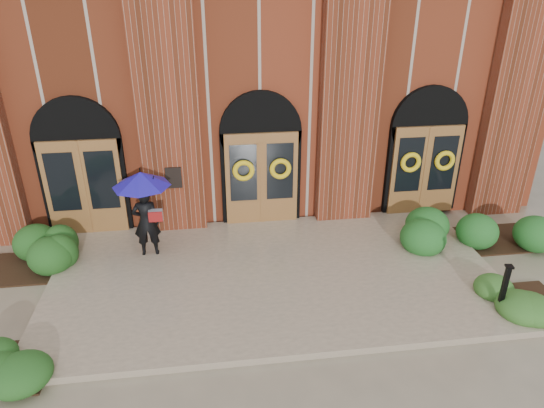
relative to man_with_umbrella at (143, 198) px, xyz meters
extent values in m
plane|color=gray|center=(2.88, -1.39, -1.63)|extent=(90.00, 90.00, 0.00)
cube|color=tan|center=(2.88, -1.24, -1.56)|extent=(10.00, 5.30, 0.15)
cube|color=maroon|center=(2.88, 7.51, 1.87)|extent=(16.00, 12.00, 7.00)
cube|color=black|center=(0.63, 1.08, 0.02)|extent=(0.40, 0.05, 0.55)
cube|color=maroon|center=(0.63, 1.34, 1.87)|extent=(1.50, 0.45, 7.00)
cube|color=maroon|center=(5.13, 1.34, 1.87)|extent=(1.50, 0.45, 7.00)
cube|color=maroon|center=(9.63, 1.34, 1.87)|extent=(1.50, 0.45, 7.00)
cube|color=olive|center=(-1.62, 1.32, -0.23)|extent=(1.90, 0.10, 2.50)
cylinder|color=black|center=(-1.62, 1.46, 1.02)|extent=(2.10, 0.22, 2.10)
cube|color=olive|center=(2.88, 1.32, -0.23)|extent=(1.90, 0.10, 2.50)
cylinder|color=black|center=(2.88, 1.46, 1.02)|extent=(2.10, 0.22, 2.10)
cube|color=olive|center=(7.38, 1.32, -0.23)|extent=(1.90, 0.10, 2.50)
cylinder|color=black|center=(7.38, 1.46, 1.02)|extent=(2.10, 0.22, 2.10)
torus|color=yellow|center=(2.40, 1.20, 0.07)|extent=(0.57, 0.13, 0.57)
torus|color=yellow|center=(3.36, 1.20, 0.07)|extent=(0.57, 0.13, 0.57)
torus|color=yellow|center=(6.90, 1.20, 0.07)|extent=(0.57, 0.13, 0.57)
torus|color=yellow|center=(7.86, 1.20, 0.07)|extent=(0.57, 0.13, 0.57)
imported|color=black|center=(0.00, 0.00, -0.62)|extent=(0.64, 0.43, 1.71)
cone|color=#1E15A5|center=(0.00, 0.00, 0.46)|extent=(1.38, 1.38, 0.34)
cylinder|color=black|center=(0.05, -0.05, 0.01)|extent=(0.02, 0.02, 0.57)
cube|color=#B3B7B9|center=(0.25, -0.14, -0.40)|extent=(0.33, 0.17, 0.25)
cube|color=maroon|center=(0.25, -0.23, -0.40)|extent=(0.32, 0.04, 0.25)
cube|color=black|center=(7.18, -3.16, -0.98)|extent=(0.11, 0.11, 1.01)
cube|color=black|center=(7.18, -3.16, -0.45)|extent=(0.16, 0.16, 0.04)
ellipsoid|color=#1D4918|center=(-2.32, -0.08, -1.22)|extent=(3.18, 1.27, 0.82)
ellipsoid|color=#1E571F|center=(8.08, -0.27, -1.22)|extent=(3.19, 1.28, 0.82)
ellipsoid|color=#1F4A19|center=(-2.22, -3.39, -1.38)|extent=(1.41, 1.21, 0.50)
ellipsoid|color=#2F5B21|center=(7.98, -2.89, -1.38)|extent=(1.41, 1.21, 0.50)
camera|label=1|loc=(1.58, -10.38, 4.67)|focal=32.00mm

